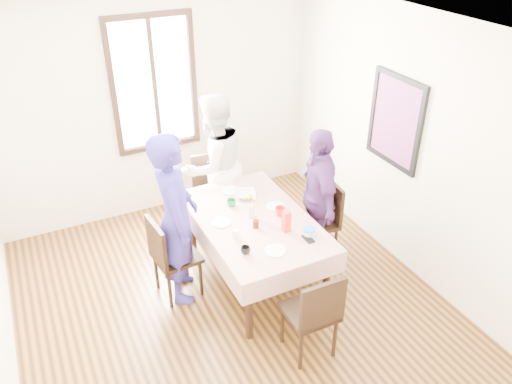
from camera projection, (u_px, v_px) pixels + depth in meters
ground at (236, 311)px, 5.04m from camera, size 4.50×4.50×0.00m
back_wall at (156, 108)px, 6.08m from camera, size 4.00×0.00×4.00m
right_wall at (414, 149)px, 5.11m from camera, size 0.00×4.50×4.50m
window_frame at (154, 84)px, 5.91m from camera, size 1.02×0.06×1.62m
window_pane at (154, 84)px, 5.92m from camera, size 0.90×0.02×1.50m
art_poster at (396, 121)px, 5.23m from camera, size 0.04×0.76×0.96m
dining_table at (254, 250)px, 5.28m from camera, size 0.94×1.60×0.75m
tablecloth at (254, 219)px, 5.09m from camera, size 1.06×1.72×0.01m
chair_left at (177, 256)px, 5.06m from camera, size 0.46×0.46×0.91m
chair_right at (316, 222)px, 5.58m from camera, size 0.46×0.46×0.91m
chair_far at (214, 194)px, 6.09m from camera, size 0.47×0.47×0.91m
chair_near at (310, 311)px, 4.40m from camera, size 0.43×0.43×0.91m
person_left at (175, 219)px, 4.84m from camera, size 0.57×0.74×1.79m
person_far at (213, 165)px, 5.86m from camera, size 0.99×0.86×1.73m
person_right at (316, 197)px, 5.40m from camera, size 0.63×0.99×1.57m
mug_black at (245, 250)px, 4.58m from camera, size 0.12×0.12×0.07m
mug_flag at (280, 212)px, 5.11m from camera, size 0.13×0.13×0.10m
mug_green at (231, 203)px, 5.28m from camera, size 0.10×0.10×0.07m
serving_bowl at (245, 194)px, 5.44m from camera, size 0.30×0.30×0.06m
juice_carton at (286, 221)px, 4.85m from camera, size 0.07×0.07×0.22m
butter_tub at (309, 232)px, 4.83m from camera, size 0.12×0.12×0.06m
jam_jar at (256, 224)px, 4.93m from camera, size 0.06×0.06×0.08m
drinking_glass at (235, 234)px, 4.79m from camera, size 0.06×0.06×0.09m
smartphone at (308, 239)px, 4.78m from camera, size 0.07×0.15×0.01m
flower_vase at (251, 210)px, 5.09m from camera, size 0.07×0.07×0.14m
plate_left at (221, 222)px, 5.02m from camera, size 0.20×0.20×0.01m
plate_right at (275, 206)px, 5.27m from camera, size 0.20×0.20×0.01m
plate_far at (230, 190)px, 5.56m from camera, size 0.20×0.20×0.01m
plate_near at (275, 251)px, 4.62m from camera, size 0.20×0.20×0.01m
butter_lid at (309, 229)px, 4.81m from camera, size 0.12×0.12×0.01m
flower_bunch at (251, 200)px, 5.03m from camera, size 0.09×0.09×0.10m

